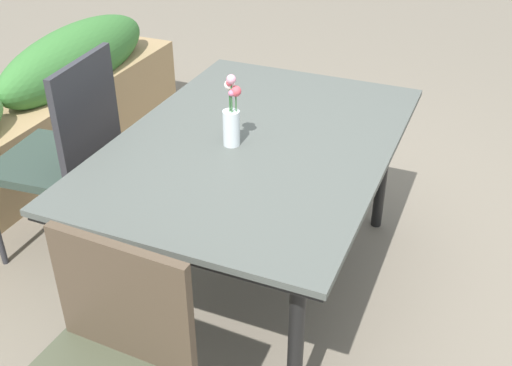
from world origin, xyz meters
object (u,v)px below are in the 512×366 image
object	(u,v)px
dining_table	(256,152)
chair_far_side	(67,149)
planter_box	(9,133)
flower_vase	(232,117)

from	to	relation	value
dining_table	chair_far_side	distance (m)	0.89
planter_box	dining_table	bearing A→B (deg)	-97.59
dining_table	flower_vase	world-z (taller)	flower_vase
chair_far_side	planter_box	distance (m)	0.77
dining_table	chair_far_side	world-z (taller)	chair_far_side
dining_table	planter_box	bearing A→B (deg)	82.41
dining_table	flower_vase	xyz separation A→B (m)	(-0.07, 0.07, 0.18)
chair_far_side	dining_table	bearing A→B (deg)	-88.02
dining_table	planter_box	distance (m)	1.60
planter_box	flower_vase	bearing A→B (deg)	-100.71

